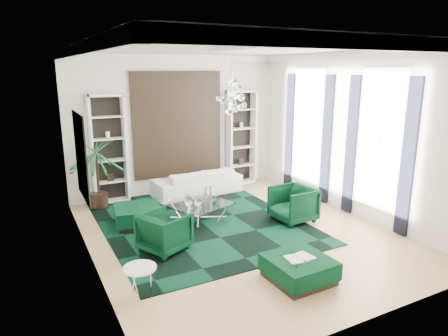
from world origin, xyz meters
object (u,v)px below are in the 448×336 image
ottoman_front (299,269)px  palm (97,163)px  coffee_table (198,212)px  side_table (141,282)px  ottoman_side (138,216)px  sofa (197,182)px  armchair_left (165,232)px  armchair_right (293,204)px

ottoman_front → palm: palm is taller
coffee_table → side_table: size_ratio=2.45×
coffee_table → ottoman_side: bearing=163.3°
palm → ottoman_front: bearing=-66.6°
sofa → coffee_table: 2.02m
sofa → coffee_table: bearing=63.4°
armchair_left → armchair_right: bearing=-113.0°
sofa → ottoman_front: (-0.40, -5.07, -0.16)m
armchair_left → armchair_right: 3.12m
coffee_table → ottoman_side: 1.36m
side_table → armchair_left: bearing=57.8°
armchair_right → palm: size_ratio=0.38×
ottoman_front → coffee_table: bearing=96.9°
ottoman_front → side_table: side_table is taller
sofa → ottoman_side: (-2.09, -1.46, -0.14)m
sofa → palm: palm is taller
sofa → armchair_right: (1.13, -2.86, 0.05)m
armchair_right → palm: palm is taller
side_table → ottoman_front: bearing=-16.2°
sofa → side_table: (-2.86, -4.35, -0.11)m
sofa → coffee_table: sofa is taller
sofa → ottoman_front: bearing=81.9°
coffee_table → side_table: (-2.07, -2.50, 0.03)m
armchair_left → coffee_table: (1.19, 1.11, -0.16)m
coffee_table → ottoman_side: (-1.30, 0.39, 0.00)m
armchair_left → ottoman_side: bearing=-20.6°
side_table → palm: bearing=87.1°
ottoman_side → palm: palm is taller
armchair_right → coffee_table: 2.18m
armchair_left → armchair_right: size_ratio=0.93×
palm → side_table: bearing=-92.9°
armchair_left → ottoman_side: 1.52m
coffee_table → sofa: bearing=66.9°
coffee_table → palm: palm is taller
armchair_right → ottoman_side: (-3.23, 1.40, -0.19)m
coffee_table → side_table: 3.24m
coffee_table → palm: 2.85m
ottoman_side → side_table: 2.99m
sofa → side_table: 5.21m
ottoman_front → armchair_right: bearing=55.1°
armchair_left → coffee_table: size_ratio=0.67×
armchair_left → side_table: size_ratio=1.64×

